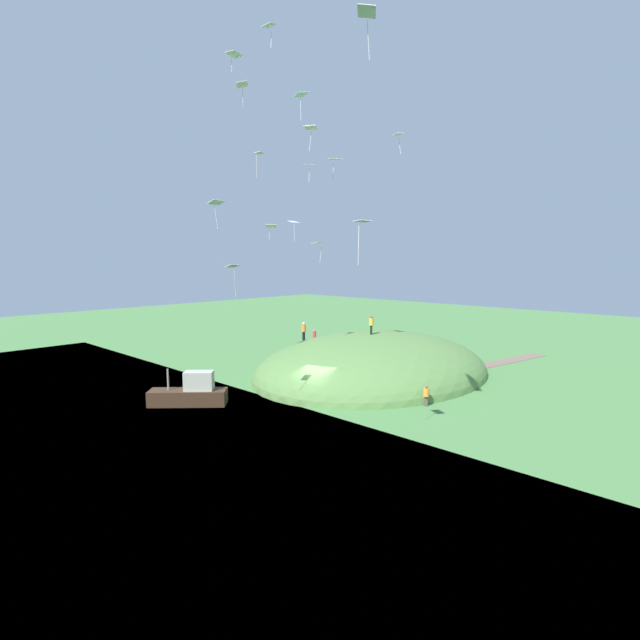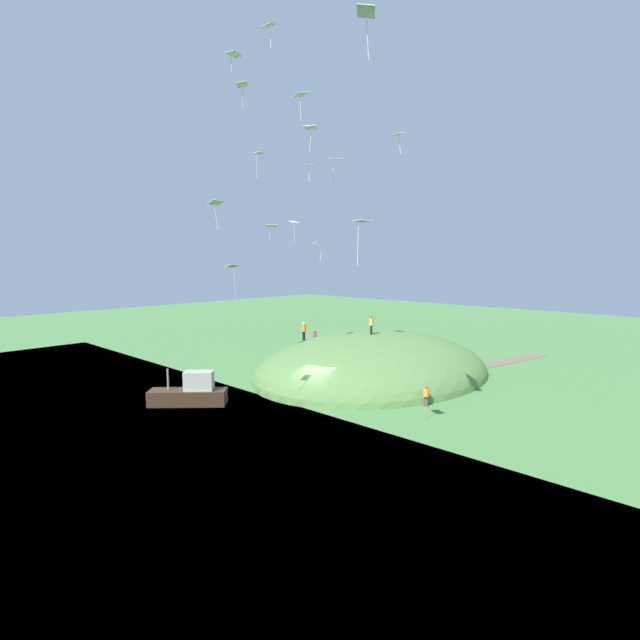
# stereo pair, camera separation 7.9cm
# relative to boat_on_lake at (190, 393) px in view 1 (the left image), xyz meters

# --- Properties ---
(ground_plane) EXTENTS (160.00, 160.00, 0.00)m
(ground_plane) POSITION_rel_boat_on_lake_xyz_m (7.47, -5.76, -0.89)
(ground_plane) COLOR #487A40
(grass_hill) EXTENTS (25.31, 19.97, 7.73)m
(grass_hill) POSITION_rel_boat_on_lake_xyz_m (17.49, -3.96, -0.89)
(grass_hill) COLOR #527A3F
(grass_hill) RESTS_ON ground_plane
(dirt_path) EXTENTS (12.08, 4.07, 0.04)m
(dirt_path) POSITION_rel_boat_on_lake_xyz_m (32.01, -11.30, -0.87)
(dirt_path) COLOR #715A50
(dirt_path) RESTS_ON ground_plane
(boat_on_lake) EXTENTS (5.16, 5.20, 2.77)m
(boat_on_lake) POSITION_rel_boat_on_lake_xyz_m (0.00, 0.00, 0.00)
(boat_on_lake) COLOR #3C291A
(boat_on_lake) RESTS_ON lake_water
(person_with_child) EXTENTS (0.56, 0.56, 1.81)m
(person_with_child) POSITION_rel_boat_on_lake_xyz_m (16.86, -4.13, 4.11)
(person_with_child) COLOR black
(person_with_child) RESTS_ON grass_hill
(person_walking_path) EXTENTS (0.47, 0.47, 1.85)m
(person_walking_path) POSITION_rel_boat_on_lake_xyz_m (14.43, 2.42, 3.10)
(person_walking_path) COLOR black
(person_walking_path) RESTS_ON grass_hill
(person_near_shore) EXTENTS (0.52, 0.52, 1.83)m
(person_near_shore) POSITION_rel_boat_on_lake_xyz_m (19.03, 5.35, 1.60)
(person_near_shore) COLOR #2D2448
(person_near_shore) RESTS_ON grass_hill
(person_watching_kites) EXTENTS (0.61, 0.61, 1.60)m
(person_watching_kites) POSITION_rel_boat_on_lake_xyz_m (11.77, -13.12, 0.11)
(person_watching_kites) COLOR #4F4739
(person_watching_kites) RESTS_ON ground_plane
(person_on_hilltop) EXTENTS (0.47, 0.47, 1.83)m
(person_on_hilltop) POSITION_rel_boat_on_lake_xyz_m (21.84, 5.65, 0.27)
(person_on_hilltop) COLOR #282F45
(person_on_hilltop) RESTS_ON ground_plane
(kite_0) EXTENTS (1.08, 1.21, 1.91)m
(kite_0) POSITION_rel_boat_on_lake_xyz_m (9.91, -3.01, 20.42)
(kite_0) COLOR white
(kite_1) EXTENTS (1.36, 1.11, 2.04)m
(kite_1) POSITION_rel_boat_on_lake_xyz_m (15.66, 1.64, 11.52)
(kite_1) COLOR white
(kite_2) EXTENTS (1.05, 0.97, 1.53)m
(kite_2) POSITION_rel_boat_on_lake_xyz_m (11.48, -1.29, 17.97)
(kite_2) COLOR white
(kite_3) EXTENTS (1.30, 0.98, 2.17)m
(kite_3) POSITION_rel_boat_on_lake_xyz_m (2.80, 0.07, 14.19)
(kite_3) COLOR white
(kite_4) EXTENTS (1.15, 1.07, 1.31)m
(kite_4) POSITION_rel_boat_on_lake_xyz_m (9.18, 1.13, 12.83)
(kite_4) COLOR #F3E3D0
(kite_5) EXTENTS (1.45, 1.38, 2.07)m
(kite_5) POSITION_rel_boat_on_lake_xyz_m (-0.26, -16.52, 21.15)
(kite_5) COLOR white
(kite_6) EXTENTS (0.97, 1.05, 1.45)m
(kite_6) POSITION_rel_boat_on_lake_xyz_m (12.92, -9.43, 19.37)
(kite_6) COLOR white
(kite_7) EXTENTS (1.29, 1.15, 1.97)m
(kite_7) POSITION_rel_boat_on_lake_xyz_m (11.09, -4.63, 17.90)
(kite_7) COLOR white
(kite_8) EXTENTS (1.19, 1.39, 1.86)m
(kite_8) POSITION_rel_boat_on_lake_xyz_m (5.56, -6.34, 21.20)
(kite_8) COLOR white
(kite_9) EXTENTS (1.31, 1.33, 1.70)m
(kite_9) POSITION_rel_boat_on_lake_xyz_m (3.28, -2.74, 22.14)
(kite_9) COLOR white
(kite_10) EXTENTS (0.91, 0.65, 1.68)m
(kite_10) POSITION_rel_boat_on_lake_xyz_m (8.12, -2.88, 12.87)
(kite_10) COLOR white
(kite_11) EXTENTS (0.53, 0.75, 1.98)m
(kite_11) POSITION_rel_boat_on_lake_xyz_m (7.05, 0.04, 18.35)
(kite_11) COLOR silver
(kite_12) EXTENTS (1.34, 1.08, 1.22)m
(kite_12) POSITION_rel_boat_on_lake_xyz_m (4.16, -0.76, 24.97)
(kite_12) COLOR white
(kite_13) EXTENTS (1.02, 1.13, 2.20)m
(kite_13) POSITION_rel_boat_on_lake_xyz_m (0.13, -16.07, 11.73)
(kite_13) COLOR white
(kite_14) EXTENTS (0.88, 0.65, 2.09)m
(kite_14) POSITION_rel_boat_on_lake_xyz_m (-0.84, -6.78, 9.44)
(kite_14) COLOR silver
(kite_15) EXTENTS (0.67, 0.92, 1.40)m
(kite_15) POSITION_rel_boat_on_lake_xyz_m (3.44, -5.54, 25.21)
(kite_15) COLOR white
(mooring_post) EXTENTS (0.14, 0.14, 1.04)m
(mooring_post) POSITION_rel_boat_on_lake_xyz_m (5.75, -3.10, -0.37)
(mooring_post) COLOR brown
(mooring_post) RESTS_ON ground_plane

